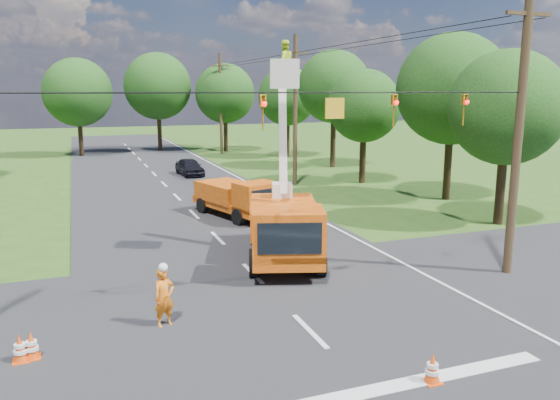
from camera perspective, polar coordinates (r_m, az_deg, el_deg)
name	(u,v)px	position (r m, az deg, el deg)	size (l,w,h in m)	color
ground	(177,198)	(33.53, -10.71, 0.23)	(140.00, 140.00, 0.00)	#2A5018
road_main	(177,198)	(33.53, -10.71, 0.23)	(12.00, 100.00, 0.06)	black
road_cross	(283,305)	(16.73, 0.32, -10.96)	(56.00, 10.00, 0.07)	black
stop_bar	(370,393)	(12.51, 9.35, -19.32)	(9.00, 0.45, 0.02)	silver
edge_line	(265,192)	(34.89, -1.62, 0.86)	(0.12, 90.00, 0.02)	silver
bucket_truck	(285,217)	(20.53, 0.50, -1.75)	(4.33, 6.99, 8.16)	orange
second_truck	(238,197)	(27.77, -4.46, 0.31)	(3.49, 5.72, 2.01)	orange
ground_worker	(164,297)	(15.39, -12.00, -9.93)	(0.60, 0.40, 1.66)	orange
distant_car	(190,167)	(42.16, -9.42, 3.43)	(1.55, 3.84, 1.31)	black
traffic_cone_1	(432,369)	(12.97, 15.63, -16.61)	(0.38, 0.38, 0.71)	#EC490C
traffic_cone_2	(285,235)	(23.07, 0.52, -3.71)	(0.38, 0.38, 0.71)	#EC490C
traffic_cone_3	(262,220)	(25.85, -1.87, -2.06)	(0.38, 0.38, 0.71)	#EC490C
traffic_cone_4	(32,346)	(14.76, -24.53, -13.68)	(0.38, 0.38, 0.71)	#EC490C
traffic_cone_5	(20,349)	(14.73, -25.53, -13.84)	(0.38, 0.38, 0.71)	#EC490C
traffic_cone_7	(261,194)	(32.14, -2.00, 0.59)	(0.38, 0.38, 0.71)	#EC490C
pole_right_near	(519,128)	(20.18, 23.69, 6.87)	(1.80, 0.30, 10.00)	#4C3823
pole_right_mid	(295,110)	(37.22, 1.60, 9.43)	(1.80, 0.30, 10.00)	#4C3823
pole_right_far	(221,103)	(56.25, -6.22, 10.01)	(1.80, 0.30, 10.00)	#4C3823
signal_span	(354,107)	(16.40, 7.73, 9.60)	(18.00, 0.29, 1.07)	black
tree_right_a	(507,108)	(27.95, 22.63, 8.87)	(5.40, 5.40, 8.28)	#382616
tree_right_b	(452,89)	(33.48, 17.57, 10.97)	(6.40, 6.40, 9.65)	#382616
tree_right_c	(364,106)	(38.35, 8.79, 9.67)	(5.00, 5.00, 7.83)	#382616
tree_right_d	(334,87)	(46.17, 5.67, 11.70)	(6.00, 6.00, 9.70)	#382616
tree_right_e	(287,96)	(53.10, 0.79, 10.76)	(5.60, 5.60, 8.63)	#382616
tree_far_a	(78,92)	(57.46, -20.40, 10.49)	(6.60, 6.60, 9.50)	#382616
tree_far_b	(158,86)	(60.07, -12.67, 11.52)	(7.00, 7.00, 10.32)	#382616
tree_far_c	(225,94)	(58.42, -5.77, 11.01)	(6.20, 6.20, 9.18)	#382616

